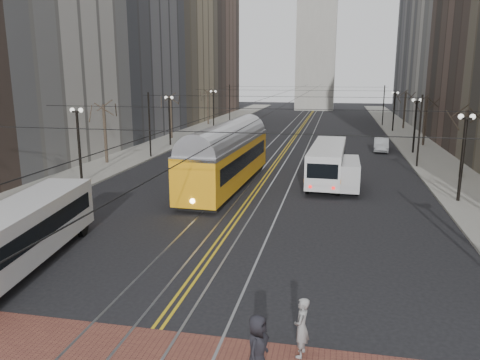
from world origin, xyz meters
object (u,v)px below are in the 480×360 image
at_px(sedan_grey, 318,157).
at_px(sedan_silver, 381,145).
at_px(pedestrian_a, 258,348).
at_px(pedestrian_b, 302,327).
at_px(transit_bus, 17,239).
at_px(streetcar, 227,162).
at_px(rear_bus, 327,163).
at_px(cargo_van, 345,175).

xyz_separation_m(sedan_grey, sedan_silver, (6.50, 9.72, -0.06)).
xyz_separation_m(pedestrian_a, pedestrian_b, (1.10, 1.38, -0.04)).
bearing_deg(pedestrian_b, pedestrian_a, -30.46).
bearing_deg(transit_bus, sedan_silver, 55.65).
height_order(streetcar, sedan_grey, streetcar).
bearing_deg(sedan_grey, streetcar, -131.77).
height_order(rear_bus, cargo_van, rear_bus).
height_order(rear_bus, sedan_silver, rear_bus).
xyz_separation_m(rear_bus, pedestrian_b, (-0.16, -24.17, -0.51)).
relative_size(streetcar, pedestrian_b, 8.44).
relative_size(rear_bus, sedan_grey, 2.41).
bearing_deg(rear_bus, sedan_grey, 100.73).
height_order(sedan_grey, pedestrian_b, pedestrian_b).
xyz_separation_m(sedan_grey, pedestrian_a, (-0.26, -32.24, 0.19)).
height_order(rear_bus, sedan_grey, rear_bus).
relative_size(cargo_van, pedestrian_b, 2.74).
distance_m(rear_bus, pedestrian_b, 24.18).
height_order(transit_bus, sedan_grey, transit_bus).
bearing_deg(pedestrian_b, transit_bus, -99.41).
distance_m(rear_bus, sedan_grey, 6.79).
bearing_deg(streetcar, sedan_grey, 58.89).
relative_size(rear_bus, pedestrian_b, 5.99).
relative_size(rear_bus, cargo_van, 2.19).
bearing_deg(pedestrian_b, rear_bus, -172.27).
distance_m(sedan_silver, pedestrian_a, 42.50).
xyz_separation_m(cargo_van, sedan_grey, (-2.34, 9.40, -0.34)).
relative_size(sedan_silver, pedestrian_a, 2.28).
bearing_deg(pedestrian_a, pedestrian_b, -27.18).
bearing_deg(transit_bus, sedan_grey, 58.59).
distance_m(sedan_grey, pedestrian_a, 32.24).
bearing_deg(sedan_silver, pedestrian_a, -94.77).
relative_size(streetcar, cargo_van, 3.08).
relative_size(streetcar, pedestrian_a, 8.13).
height_order(transit_bus, pedestrian_b, transit_bus).
xyz_separation_m(transit_bus, streetcar, (5.26, 17.13, 0.44)).
height_order(sedan_grey, sedan_silver, sedan_grey).
distance_m(streetcar, pedestrian_a, 23.31).
bearing_deg(transit_bus, streetcar, 64.96).
distance_m(transit_bus, rear_bus, 23.87).
relative_size(sedan_silver, pedestrian_b, 2.37).
xyz_separation_m(sedan_silver, pedestrian_b, (-5.66, -40.58, 0.22)).
height_order(streetcar, pedestrian_a, streetcar).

